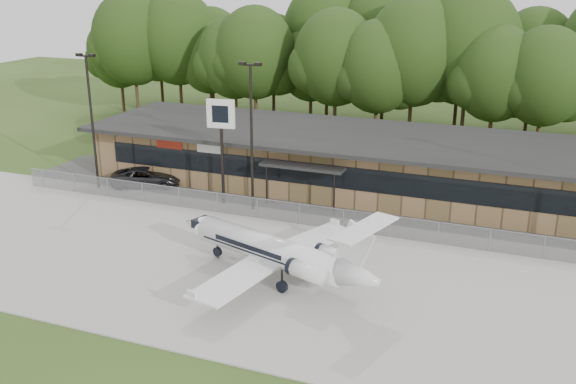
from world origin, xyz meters
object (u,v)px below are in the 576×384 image
at_px(suv, 146,177).
at_px(pole_sign, 221,125).
at_px(terminal, 352,160).
at_px(business_jet, 277,252).

xyz_separation_m(suv, pole_sign, (7.40, -1.49, 5.06)).
distance_m(suv, pole_sign, 9.08).
bearing_deg(terminal, suv, -159.12).
xyz_separation_m(terminal, business_jet, (0.64, -16.83, -0.55)).
relative_size(suv, pole_sign, 0.70).
height_order(terminal, business_jet, business_jet).
bearing_deg(suv, terminal, -91.19).
relative_size(business_jet, pole_sign, 1.77).
height_order(suv, pole_sign, pole_sign).
height_order(terminal, pole_sign, pole_sign).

